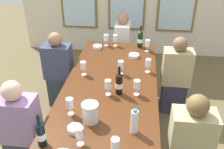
# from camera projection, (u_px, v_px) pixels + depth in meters

# --- Properties ---
(ground_plane) EXTENTS (12.00, 12.00, 0.00)m
(ground_plane) POSITION_uv_depth(u_px,v_px,m) (110.00, 135.00, 3.21)
(ground_plane) COLOR brown
(dining_table) EXTENTS (1.05, 2.54, 0.74)m
(dining_table) POSITION_uv_depth(u_px,v_px,m) (110.00, 90.00, 2.87)
(dining_table) COLOR #492510
(dining_table) RESTS_ON ground
(metal_pitcher) EXTENTS (0.16, 0.16, 0.19)m
(metal_pitcher) POSITION_uv_depth(u_px,v_px,m) (90.00, 113.00, 2.27)
(metal_pitcher) COLOR silver
(metal_pitcher) RESTS_ON dining_table
(wine_bottle_0) EXTENTS (0.08, 0.08, 0.30)m
(wine_bottle_0) POSITION_uv_depth(u_px,v_px,m) (41.00, 134.00, 2.01)
(wine_bottle_0) COLOR black
(wine_bottle_0) RESTS_ON dining_table
(wine_bottle_1) EXTENTS (0.08, 0.08, 0.32)m
(wine_bottle_1) POSITION_uv_depth(u_px,v_px,m) (119.00, 83.00, 2.65)
(wine_bottle_1) COLOR black
(wine_bottle_1) RESTS_ON dining_table
(wine_bottle_2) EXTENTS (0.08, 0.08, 0.33)m
(wine_bottle_2) POSITION_uv_depth(u_px,v_px,m) (140.00, 39.00, 3.72)
(wine_bottle_2) COLOR black
(wine_bottle_2) RESTS_ON dining_table
(tasting_bowl_0) EXTENTS (0.13, 0.13, 0.04)m
(tasting_bowl_0) POSITION_uv_depth(u_px,v_px,m) (97.00, 47.00, 3.74)
(tasting_bowl_0) COLOR white
(tasting_bowl_0) RESTS_ON dining_table
(tasting_bowl_1) EXTENTS (0.14, 0.14, 0.04)m
(tasting_bowl_1) POSITION_uv_depth(u_px,v_px,m) (134.00, 56.00, 3.47)
(tasting_bowl_1) COLOR white
(tasting_bowl_1) RESTS_ON dining_table
(tasting_bowl_2) EXTENTS (0.13, 0.13, 0.05)m
(tasting_bowl_2) POSITION_uv_depth(u_px,v_px,m) (75.00, 129.00, 2.19)
(tasting_bowl_2) COLOR white
(tasting_bowl_2) RESTS_ON dining_table
(water_bottle) EXTENTS (0.06, 0.06, 0.24)m
(water_bottle) POSITION_uv_depth(u_px,v_px,m) (134.00, 122.00, 2.14)
(water_bottle) COLOR white
(water_bottle) RESTS_ON dining_table
(wine_glass_1) EXTENTS (0.07, 0.07, 0.17)m
(wine_glass_1) POSITION_uv_depth(u_px,v_px,m) (148.00, 44.00, 3.59)
(wine_glass_1) COLOR white
(wine_glass_1) RESTS_ON dining_table
(wine_glass_2) EXTENTS (0.07, 0.07, 0.17)m
(wine_glass_2) POSITION_uv_depth(u_px,v_px,m) (79.00, 133.00, 2.01)
(wine_glass_2) COLOR white
(wine_glass_2) RESTS_ON dining_table
(wine_glass_3) EXTENTS (0.07, 0.07, 0.17)m
(wine_glass_3) POSITION_uv_depth(u_px,v_px,m) (137.00, 85.00, 2.63)
(wine_glass_3) COLOR white
(wine_glass_3) RESTS_ON dining_table
(wine_glass_4) EXTENTS (0.07, 0.07, 0.17)m
(wine_glass_4) POSITION_uv_depth(u_px,v_px,m) (115.00, 145.00, 1.90)
(wine_glass_4) COLOR white
(wine_glass_4) RESTS_ON dining_table
(wine_glass_5) EXTENTS (0.07, 0.07, 0.17)m
(wine_glass_5) POSITION_uv_depth(u_px,v_px,m) (148.00, 63.00, 3.06)
(wine_glass_5) COLOR white
(wine_glass_5) RESTS_ON dining_table
(wine_glass_6) EXTENTS (0.07, 0.07, 0.17)m
(wine_glass_6) POSITION_uv_depth(u_px,v_px,m) (106.00, 38.00, 3.77)
(wine_glass_6) COLOR white
(wine_glass_6) RESTS_ON dining_table
(wine_glass_7) EXTENTS (0.07, 0.07, 0.17)m
(wine_glass_7) POSITION_uv_depth(u_px,v_px,m) (121.00, 65.00, 3.02)
(wine_glass_7) COLOR white
(wine_glass_7) RESTS_ON dining_table
(wine_glass_8) EXTENTS (0.07, 0.07, 0.17)m
(wine_glass_8) POSITION_uv_depth(u_px,v_px,m) (70.00, 104.00, 2.35)
(wine_glass_8) COLOR white
(wine_glass_8) RESTS_ON dining_table
(wine_glass_9) EXTENTS (0.07, 0.07, 0.17)m
(wine_glass_9) POSITION_uv_depth(u_px,v_px,m) (115.00, 39.00, 3.77)
(wine_glass_9) COLOR white
(wine_glass_9) RESTS_ON dining_table
(wine_glass_10) EXTENTS (0.07, 0.07, 0.17)m
(wine_glass_10) POSITION_uv_depth(u_px,v_px,m) (108.00, 85.00, 2.63)
(wine_glass_10) COLOR white
(wine_glass_10) RESTS_ON dining_table
(wine_glass_11) EXTENTS (0.07, 0.07, 0.17)m
(wine_glass_11) POSITION_uv_depth(u_px,v_px,m) (83.00, 66.00, 3.00)
(wine_glass_11) COLOR white
(wine_glass_11) RESTS_ON dining_table
(seated_person_0) EXTENTS (0.38, 0.24, 1.11)m
(seated_person_0) POSITION_uv_depth(u_px,v_px,m) (59.00, 72.00, 3.56)
(seated_person_0) COLOR #25363C
(seated_person_0) RESTS_ON ground
(seated_person_1) EXTENTS (0.38, 0.24, 1.11)m
(seated_person_1) POSITION_uv_depth(u_px,v_px,m) (176.00, 78.00, 3.42)
(seated_person_1) COLOR #302A3D
(seated_person_1) RESTS_ON ground
(seated_person_2) EXTENTS (0.38, 0.24, 1.11)m
(seated_person_2) POSITION_uv_depth(u_px,v_px,m) (21.00, 132.00, 2.49)
(seated_person_2) COLOR #313744
(seated_person_2) RESTS_ON ground
(seated_person_3) EXTENTS (0.38, 0.24, 1.11)m
(seated_person_3) POSITION_uv_depth(u_px,v_px,m) (189.00, 148.00, 2.31)
(seated_person_3) COLOR #312C31
(seated_person_3) RESTS_ON ground
(seated_person_4) EXTENTS (0.24, 0.38, 1.11)m
(seated_person_4) POSITION_uv_depth(u_px,v_px,m) (122.00, 46.00, 4.34)
(seated_person_4) COLOR #272944
(seated_person_4) RESTS_ON ground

